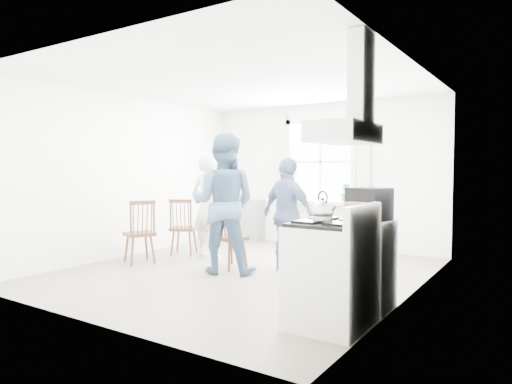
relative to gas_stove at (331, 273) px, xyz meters
The scene contains 16 objects.
room_shell 2.48m from the gas_stove, 144.75° to the left, with size 4.62×5.12×2.64m.
window_assembly 4.36m from the gas_stove, 116.71° to the left, with size 1.88×0.24×1.70m.
range_hood 1.43m from the gas_stove, ahead, with size 0.45×0.76×0.94m.
shelf_unit 4.95m from the gas_stove, 131.97° to the left, with size 0.40×0.30×0.80m, color gray.
gas_stove is the anchor object (origin of this frame).
kettle 0.57m from the gas_stove, 126.34° to the right, with size 0.20×0.20×0.28m.
low_cabinet 0.70m from the gas_stove, 84.32° to the left, with size 0.50×0.55×0.90m, color white.
stereo_stack 0.95m from the gas_stove, 83.83° to the left, with size 0.45×0.42×0.33m.
cardboard_box 0.76m from the gas_stove, 82.10° to the left, with size 0.30×0.21×0.19m, color #AA8652.
windsor_chair_a 3.86m from the gas_stove, 152.66° to the left, with size 0.52×0.51×0.94m.
windsor_chair_b 2.62m from the gas_stove, 148.72° to the left, with size 0.49×0.48×0.95m.
windsor_chair_c 3.60m from the gas_stove, 164.88° to the left, with size 0.53×0.53×0.96m.
person_left 3.49m from the gas_stove, 147.66° to the left, with size 0.61×0.61×1.67m, color silver.
person_mid 2.45m from the gas_stove, 151.07° to the left, with size 0.92×0.92×1.90m, color #476585.
person_right 2.26m from the gas_stove, 129.27° to the left, with size 0.93×0.93×1.58m, color navy.
potted_plant 3.99m from the gas_stove, 110.47° to the left, with size 0.18×0.18×0.32m, color #367A40.
Camera 1 is at (3.57, -5.13, 1.43)m, focal length 32.00 mm.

